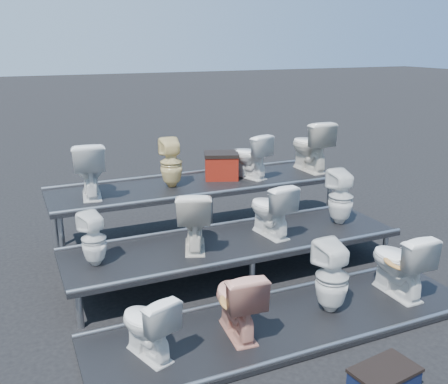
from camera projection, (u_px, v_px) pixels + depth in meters
name	position (u px, v px, depth m)	size (l,w,h in m)	color
ground	(235.00, 274.00, 6.35)	(80.00, 80.00, 0.00)	black
tier_front	(287.00, 323.00, 5.20)	(4.20, 1.20, 0.06)	black
tier_mid	(235.00, 257.00, 6.28)	(4.20, 1.20, 0.46)	black
tier_back	(198.00, 211.00, 7.36)	(4.20, 1.20, 0.86)	black
toilet_0	(147.00, 325.00, 4.52)	(0.36, 0.63, 0.64)	silver
toilet_1	(237.00, 301.00, 4.86)	(0.40, 0.70, 0.72)	tan
toilet_2	(332.00, 277.00, 5.28)	(0.35, 0.36, 0.78)	silver
toilet_3	(399.00, 262.00, 5.63)	(0.43, 0.75, 0.77)	silver
toilet_4	(94.00, 239.00, 5.46)	(0.27, 0.28, 0.61)	silver
toilet_5	(194.00, 219.00, 5.90)	(0.41, 0.71, 0.73)	beige
toilet_6	(270.00, 209.00, 6.30)	(0.39, 0.68, 0.70)	silver
toilet_7	(341.00, 197.00, 6.71)	(0.33, 0.34, 0.74)	silver
toilet_8	(89.00, 169.00, 6.54)	(0.41, 0.72, 0.74)	silver
toilet_9	(171.00, 163.00, 6.98)	(0.31, 0.32, 0.69)	#DFC783
toilet_10	(250.00, 156.00, 7.46)	(0.37, 0.65, 0.67)	silver
toilet_11	(310.00, 146.00, 7.85)	(0.45, 0.78, 0.80)	beige
red_crate	(221.00, 167.00, 7.45)	(0.48, 0.38, 0.35)	maroon
step_stool	(384.00, 382.00, 4.19)	(0.55, 0.33, 0.20)	black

